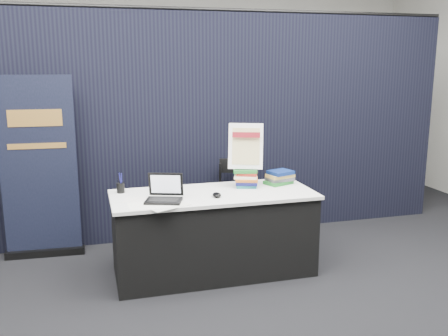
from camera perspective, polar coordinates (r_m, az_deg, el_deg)
floor at (r=4.21m, az=0.74°, el=-14.67°), size 8.00×8.00×0.00m
wall_back at (r=7.68m, az=-7.81°, el=10.89°), size 8.00×0.02×3.50m
drape_partition at (r=5.36m, az=-4.06°, el=4.60°), size 6.00×0.08×2.40m
display_table at (r=4.55m, az=-1.21°, el=-7.42°), size 1.80×0.75×0.75m
laptop at (r=4.20m, az=-7.02°, el=-3.04°), size 0.35×0.32×0.23m
mouse at (r=4.31m, az=-0.83°, el=-3.08°), size 0.08×0.12×0.04m
brochure_left at (r=4.10m, az=-8.58°, el=-4.25°), size 0.34×0.25×0.00m
brochure_mid at (r=4.26m, az=-9.59°, el=-3.65°), size 0.32×0.28×0.00m
brochure_right at (r=4.09m, az=-6.59°, el=-4.25°), size 0.40×0.35×0.00m
pen_cup at (r=4.53m, az=-11.74°, el=-2.24°), size 0.09×0.09×0.09m
book_stack_tall at (r=4.64m, az=2.58°, el=-1.16°), size 0.24×0.22×0.17m
book_stack_short at (r=4.78m, az=6.33°, el=-1.06°), size 0.27×0.23×0.13m
info_sign at (r=4.61m, az=2.50°, el=2.45°), size 0.34×0.23×0.43m
pullup_banner at (r=5.13m, az=-20.30°, el=-1.15°), size 0.76×0.14×1.77m
stacking_chair at (r=5.27m, az=1.97°, el=-3.41°), size 0.51×0.52×0.88m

